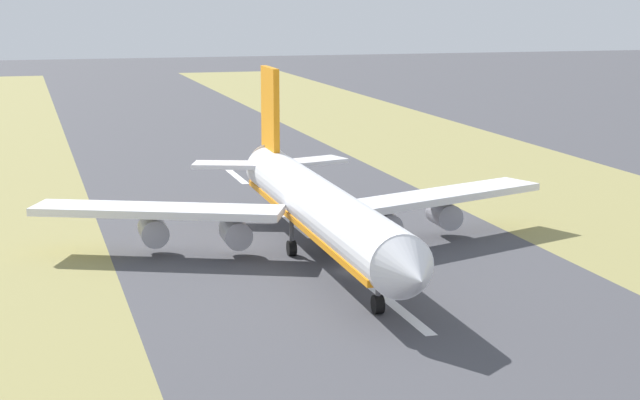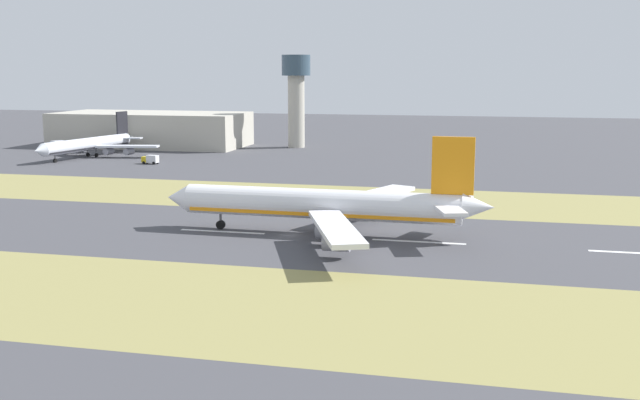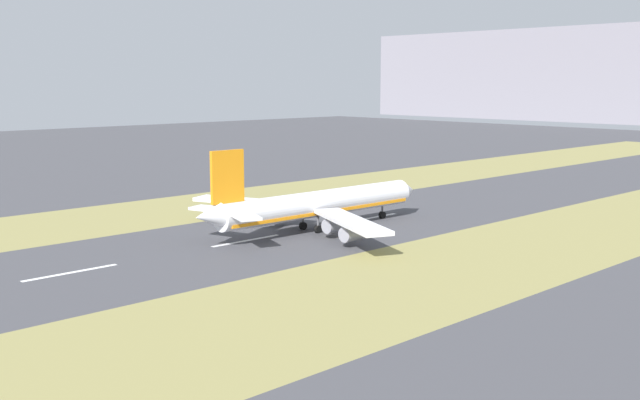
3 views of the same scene
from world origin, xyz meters
name	(u,v)px [view 3 (image 3 of 3)]	position (x,y,z in m)	size (l,w,h in m)	color
ground_plane	(331,225)	(0.00, 0.00, 0.00)	(800.00, 800.00, 0.00)	#424247
grass_median_west	(220,203)	(-45.00, 0.00, 0.00)	(40.00, 600.00, 0.01)	olive
grass_median_east	(490,257)	(45.00, 0.00, 0.00)	(40.00, 600.00, 0.01)	olive
centreline_dash_near	(71,273)	(0.00, -65.56, 0.01)	(1.20, 18.00, 0.01)	silver
centreline_dash_mid	(246,241)	(0.00, -25.56, 0.01)	(1.20, 18.00, 0.01)	silver
centreline_dash_far	(372,218)	(0.00, 14.44, 0.01)	(1.20, 18.00, 0.01)	silver
airplane_main_jet	(314,205)	(2.09, -7.47, 6.02)	(64.13, 67.07, 20.20)	white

